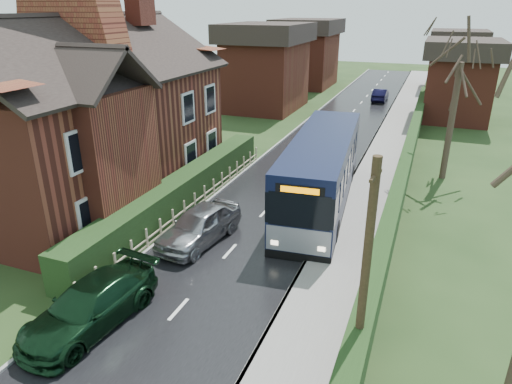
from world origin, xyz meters
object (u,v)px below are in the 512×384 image
at_px(telegraph_pole, 365,280).
at_px(car_green, 90,306).
at_px(car_silver, 199,225).
at_px(bus_stop_sign, 331,193).
at_px(bus, 321,172).
at_px(brick_house, 85,111).

bearing_deg(telegraph_pole, car_green, -168.39).
xyz_separation_m(car_silver, car_green, (-0.57, -5.92, -0.06)).
relative_size(bus_stop_sign, telegraph_pole, 0.41).
height_order(bus, telegraph_pole, telegraph_pole).
bearing_deg(car_green, telegraph_pole, 10.21).
distance_m(bus_stop_sign, telegraph_pole, 8.97).
bearing_deg(car_silver, brick_house, 169.45).
bearing_deg(bus_stop_sign, car_silver, -147.46).
xyz_separation_m(car_silver, telegraph_pole, (7.30, -5.38, 2.38)).
height_order(car_silver, car_green, car_silver).
bearing_deg(telegraph_pole, brick_house, 159.45).
height_order(car_green, bus_stop_sign, bus_stop_sign).
distance_m(car_green, bus_stop_sign, 10.48).
bearing_deg(bus, bus_stop_sign, -72.30).
xyz_separation_m(bus, telegraph_pole, (3.60, -10.81, 1.42)).
xyz_separation_m(brick_house, car_green, (6.66, -8.35, -3.69)).
bearing_deg(car_green, bus, 75.64).
xyz_separation_m(brick_house, bus_stop_sign, (11.93, 0.65, -2.70)).
relative_size(bus, car_silver, 2.62).
bearing_deg(car_silver, bus, 63.71).
bearing_deg(brick_house, bus, 15.32).
distance_m(car_silver, telegraph_pole, 9.38).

